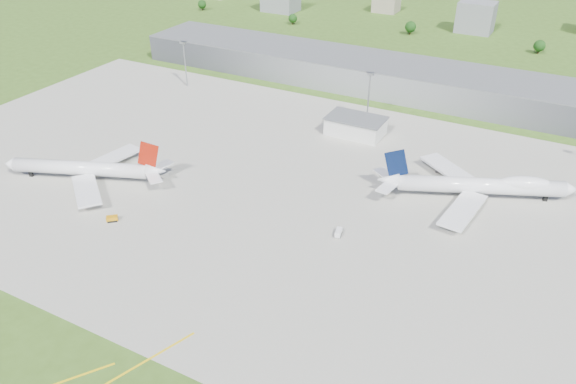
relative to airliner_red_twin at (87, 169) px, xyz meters
The scene contains 17 objects.
ground 158.27m from the airliner_red_twin, 63.90° to the left, with size 1400.00×1400.00×0.00m, color #39591C.
apron 85.96m from the airliner_red_twin, 21.93° to the left, with size 360.00×190.00×0.08m, color #9A998C.
terminal 171.80m from the airliner_red_twin, 66.10° to the left, with size 300.00×42.00×15.00m, color gray.
ops_building 121.70m from the airliner_red_twin, 49.15° to the left, with size 26.00×16.00×8.00m, color silver.
mast_west 112.00m from the airliner_red_twin, 105.85° to the left, with size 3.50×2.00×25.90m.
mast_center 134.01m from the airliner_red_twin, 53.36° to the left, with size 3.50×2.00×25.90m.
airliner_red_twin is the anchor object (origin of this frame).
airliner_blue_quad 155.92m from the airliner_red_twin, 22.83° to the left, with size 71.67×54.48×19.72m.
tug_yellow 35.41m from the airliner_red_twin, 31.48° to the right, with size 4.54×4.39×1.96m.
van_white_near 106.78m from the airliner_red_twin, ahead, with size 2.85×4.74×2.30m.
van_white_far 146.89m from the airliner_red_twin, 15.41° to the left, with size 5.13×2.78×2.55m.
bldg_cw 332.19m from the airliner_red_twin, 88.34° to the left, with size 20.00×18.00×14.00m, color gray.
bldg_c 315.12m from the airliner_red_twin, 73.48° to the left, with size 26.00×20.00×22.00m, color slate.
tree_far_w 292.70m from the airliner_red_twin, 116.45° to the left, with size 7.20×7.20×8.80m.
tree_w 260.20m from the airliner_red_twin, 98.93° to the left, with size 6.75×6.75×8.25m.
tree_c 276.54m from the airliner_red_twin, 79.67° to the left, with size 8.10×8.10×9.90m.
tree_e 301.34m from the airliner_red_twin, 62.40° to the left, with size 7.65×7.65×9.35m.
Camera 1 is at (96.17, -129.61, 113.86)m, focal length 35.00 mm.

